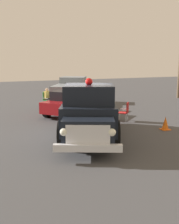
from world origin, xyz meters
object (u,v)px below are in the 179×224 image
Objects in this scene: vintage_fire_truck at (89,109)px; spectator_seated at (48,97)px; traffic_cone at (165,123)px; parked_pickup at (71,90)px; lawn_chair_by_car at (125,110)px; classic_hot_rod at (72,102)px; lawn_chair_near_truck at (47,98)px.

vintage_fire_truck reaches higher than spectator_seated.
traffic_cone is (-3.61, 8.33, -0.39)m from spectator_seated.
spectator_seated is at bearing 24.19° from parked_pickup.
spectator_seated is (2.74, -6.00, 0.11)m from lawn_chair_by_car.
spectator_seated is (1.94, 0.87, -0.29)m from parked_pickup.
lawn_chair_by_car is 6.59m from spectator_seated.
lawn_chair_near_truck is at bearing -75.44° from classic_hot_rod.
classic_hot_rod reaches higher than traffic_cone.
classic_hot_rod is at bearing -61.50° from traffic_cone.
vintage_fire_truck is 8.20m from lawn_chair_near_truck.
vintage_fire_truck is at bearing 76.83° from parked_pickup.
lawn_chair_near_truck reaches higher than traffic_cone.
parked_pickup is 3.92× the size of spectator_seated.
vintage_fire_truck is 1.42× the size of classic_hot_rod.
parked_pickup is at bearing -103.17° from vintage_fire_truck.
vintage_fire_truck is at bearing 79.83° from classic_hot_rod.
vintage_fire_truck is at bearing 88.95° from spectator_seated.
lawn_chair_near_truck is 9.21m from traffic_cone.
classic_hot_rod is at bearing -100.17° from vintage_fire_truck.
classic_hot_rod reaches higher than spectator_seated.
traffic_cone is at bearing 113.59° from lawn_chair_near_truck.
spectator_seated is at bearing -91.05° from vintage_fire_truck.
lawn_chair_by_car is at bearing 96.58° from parked_pickup.
traffic_cone is at bearing 113.45° from spectator_seated.
spectator_seated is (-0.15, -8.07, -0.50)m from vintage_fire_truck.
lawn_chair_by_car is (-1.99, 2.94, -0.16)m from classic_hot_rod.
parked_pickup reaches higher than classic_hot_rod.
vintage_fire_truck is 4.90× the size of spectator_seated.
spectator_seated reaches higher than traffic_cone.
classic_hot_rod is at bearing 104.56° from lawn_chair_near_truck.
spectator_seated reaches higher than lawn_chair_near_truck.
parked_pickup is at bearing -159.29° from lawn_chair_near_truck.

